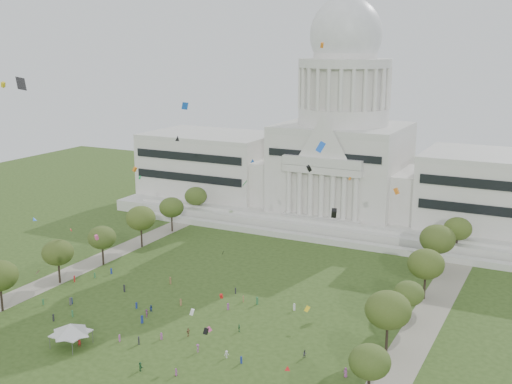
% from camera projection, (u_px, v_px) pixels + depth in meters
% --- Properties ---
extents(ground, '(400.00, 400.00, 0.00)m').
position_uv_depth(ground, '(162.00, 344.00, 137.26)').
color(ground, '#304619').
rests_on(ground, ground).
extents(capitol, '(160.00, 64.50, 91.30)m').
position_uv_depth(capitol, '(342.00, 158.00, 230.92)').
color(capitol, beige).
rests_on(capitol, ground).
extents(path_left, '(8.00, 160.00, 0.04)m').
position_uv_depth(path_left, '(84.00, 267.00, 184.39)').
color(path_left, gray).
rests_on(path_left, ground).
extents(path_right, '(8.00, 160.00, 0.04)m').
position_uv_depth(path_right, '(418.00, 333.00, 142.29)').
color(path_right, gray).
rests_on(path_right, ground).
extents(row_tree_r_1, '(7.58, 7.58, 10.78)m').
position_uv_depth(row_tree_r_1, '(370.00, 362.00, 113.73)').
color(row_tree_r_1, black).
rests_on(row_tree_r_1, ground).
extents(row_tree_l_2, '(8.42, 8.42, 11.97)m').
position_uv_depth(row_tree_l_2, '(58.00, 253.00, 170.12)').
color(row_tree_l_2, black).
rests_on(row_tree_l_2, ground).
extents(row_tree_r_2, '(9.55, 9.55, 13.58)m').
position_uv_depth(row_tree_r_2, '(388.00, 310.00, 130.85)').
color(row_tree_r_2, black).
rests_on(row_tree_r_2, ground).
extents(row_tree_l_3, '(8.12, 8.12, 11.55)m').
position_uv_depth(row_tree_l_3, '(102.00, 238.00, 184.21)').
color(row_tree_l_3, black).
rests_on(row_tree_l_3, ground).
extents(row_tree_r_3, '(7.01, 7.01, 9.98)m').
position_uv_depth(row_tree_r_3, '(409.00, 293.00, 146.16)').
color(row_tree_r_3, black).
rests_on(row_tree_r_3, ground).
extents(row_tree_l_4, '(9.29, 9.29, 13.21)m').
position_uv_depth(row_tree_l_4, '(141.00, 218.00, 200.02)').
color(row_tree_l_4, black).
rests_on(row_tree_l_4, ground).
extents(row_tree_r_4, '(9.19, 9.19, 13.06)m').
position_uv_depth(row_tree_r_4, '(426.00, 264.00, 159.02)').
color(row_tree_r_4, black).
rests_on(row_tree_r_4, ground).
extents(row_tree_l_5, '(8.33, 8.33, 11.85)m').
position_uv_depth(row_tree_l_5, '(171.00, 207.00, 216.90)').
color(row_tree_l_5, black).
rests_on(row_tree_l_5, ground).
extents(row_tree_r_5, '(9.82, 9.82, 13.96)m').
position_uv_depth(row_tree_r_5, '(437.00, 239.00, 176.95)').
color(row_tree_r_5, black).
rests_on(row_tree_r_5, ground).
extents(row_tree_l_6, '(8.19, 8.19, 11.64)m').
position_uv_depth(row_tree_l_6, '(196.00, 196.00, 233.42)').
color(row_tree_l_6, black).
rests_on(row_tree_l_6, ground).
extents(row_tree_r_6, '(8.42, 8.42, 11.97)m').
position_uv_depth(row_tree_r_6, '(458.00, 229.00, 191.78)').
color(row_tree_r_6, black).
rests_on(row_tree_r_6, ground).
extents(event_tent, '(9.75, 9.75, 5.22)m').
position_uv_depth(event_tent, '(71.00, 328.00, 135.39)').
color(event_tent, '#4C4C4C').
rests_on(event_tent, ground).
extents(person_0, '(1.16, 1.01, 2.00)m').
position_uv_depth(person_0, '(346.00, 372.00, 123.37)').
color(person_0, '#994C8C').
rests_on(person_0, ground).
extents(person_2, '(0.97, 0.97, 1.74)m').
position_uv_depth(person_2, '(305.00, 354.00, 130.96)').
color(person_2, '#4C4C51').
rests_on(person_2, ground).
extents(person_3, '(0.93, 1.30, 1.82)m').
position_uv_depth(person_3, '(198.00, 348.00, 133.29)').
color(person_3, '#994C8C').
rests_on(person_3, ground).
extents(person_4, '(0.91, 1.25, 1.91)m').
position_uv_depth(person_4, '(188.00, 332.00, 140.57)').
color(person_4, olive).
rests_on(person_4, ground).
extents(person_5, '(1.76, 1.76, 1.92)m').
position_uv_depth(person_5, '(147.00, 313.00, 150.44)').
color(person_5, '#994C8C').
rests_on(person_5, ground).
extents(person_6, '(0.65, 0.84, 1.52)m').
position_uv_depth(person_6, '(176.00, 372.00, 123.94)').
color(person_6, '#994C8C').
rests_on(person_6, ground).
extents(person_7, '(0.87, 0.79, 1.94)m').
position_uv_depth(person_7, '(79.00, 342.00, 135.75)').
color(person_7, '#B21E1E').
rests_on(person_7, ground).
extents(person_8, '(0.87, 0.60, 1.68)m').
position_uv_depth(person_8, '(151.00, 308.00, 153.41)').
color(person_8, navy).
rests_on(person_8, ground).
extents(person_9, '(1.11, 1.13, 1.62)m').
position_uv_depth(person_9, '(227.00, 354.00, 130.93)').
color(person_9, silver).
rests_on(person_9, ground).
extents(person_10, '(0.94, 1.17, 1.75)m').
position_uv_depth(person_10, '(239.00, 328.00, 142.79)').
color(person_10, '#33723F').
rests_on(person_10, ground).
extents(person_11, '(1.82, 1.46, 1.85)m').
position_uv_depth(person_11, '(140.00, 366.00, 125.74)').
color(person_11, '#33723F').
rests_on(person_11, ground).
extents(distant_crowd, '(61.79, 35.37, 1.94)m').
position_uv_depth(distant_crowd, '(149.00, 303.00, 156.34)').
color(distant_crowd, '#33723F').
rests_on(distant_crowd, ground).
extents(kite_swarm, '(85.19, 106.09, 59.67)m').
position_uv_depth(kite_swarm, '(185.00, 207.00, 136.08)').
color(kite_swarm, orange).
rests_on(kite_swarm, ground).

